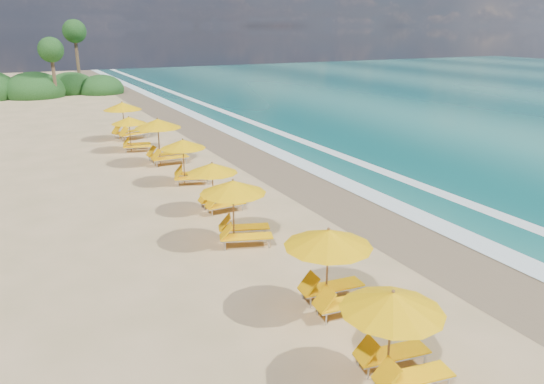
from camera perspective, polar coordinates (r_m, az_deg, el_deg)
ground at (r=20.45m, az=-0.00°, el=-3.20°), size 160.00×160.00×0.00m
wet_sand at (r=22.43m, az=9.16°, el=-1.49°), size 4.00×160.00×0.01m
surf_foam at (r=24.05m, az=14.39°, el=-0.45°), size 4.00×160.00×0.01m
station_2 at (r=11.55m, az=13.64°, el=-14.55°), size 2.61×2.48×2.22m
station_3 at (r=13.94m, az=6.79°, el=-7.79°), size 2.71×2.54×2.39m
station_4 at (r=18.08m, az=-3.71°, el=-1.65°), size 3.01×2.95×2.36m
station_5 at (r=21.38m, az=-6.14°, el=0.98°), size 2.29×2.11×2.11m
station_6 at (r=25.43m, az=-9.33°, el=3.73°), size 2.80×2.73×2.23m
station_7 at (r=29.34m, az=-12.01°, el=5.87°), size 2.80×2.58×2.60m
station_8 at (r=32.92m, az=-15.10°, el=6.48°), size 2.62×2.51×2.16m
station_9 at (r=36.50m, az=-15.78°, el=7.87°), size 3.26×3.18×2.58m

